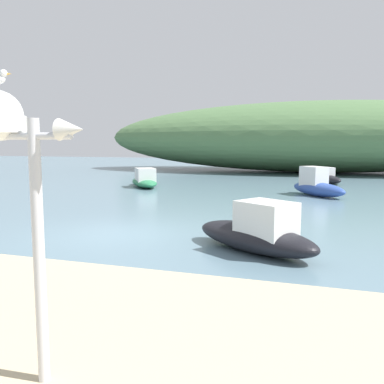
% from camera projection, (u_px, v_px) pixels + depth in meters
% --- Properties ---
extents(ground_plane, '(120.00, 120.00, 0.00)m').
position_uv_depth(ground_plane, '(120.00, 234.00, 12.32)').
color(ground_plane, slate).
extents(distant_hill, '(41.01, 13.11, 6.55)m').
position_uv_depth(distant_hill, '(314.00, 137.00, 38.31)').
color(distant_hill, '#517547').
rests_on(distant_hill, ground).
extents(mast_structure, '(1.28, 0.56, 3.03)m').
position_uv_depth(mast_structure, '(8.00, 141.00, 4.18)').
color(mast_structure, silver).
rests_on(mast_structure, beach_sand).
extents(motorboat_west_reach, '(3.46, 4.17, 1.18)m').
position_uv_depth(motorboat_west_reach, '(145.00, 180.00, 25.46)').
color(motorboat_west_reach, '#287A4C').
rests_on(motorboat_west_reach, ground).
extents(motorboat_by_sandbar, '(2.12, 2.73, 1.08)m').
position_uv_depth(motorboat_by_sandbar, '(328.00, 178.00, 27.65)').
color(motorboat_by_sandbar, black).
rests_on(motorboat_by_sandbar, ground).
extents(motorboat_inner_mooring, '(3.81, 3.04, 1.30)m').
position_uv_depth(motorboat_inner_mooring, '(257.00, 233.00, 10.24)').
color(motorboat_inner_mooring, black).
rests_on(motorboat_inner_mooring, ground).
extents(motorboat_off_point, '(3.26, 3.44, 1.50)m').
position_uv_depth(motorboat_off_point, '(317.00, 185.00, 21.18)').
color(motorboat_off_point, '#2D4C9E').
rests_on(motorboat_off_point, ground).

